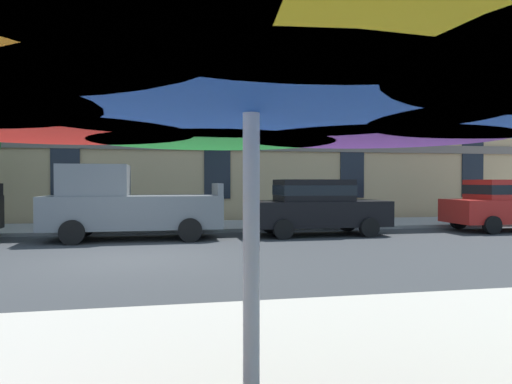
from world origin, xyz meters
TOP-DOWN VIEW (x-y plane):
  - ground_plane at (0.00, 0.00)m, footprint 120.00×120.00m
  - sidewalk_far at (0.00, 6.80)m, footprint 56.00×3.60m
  - apartment_building at (0.00, 14.99)m, footprint 36.03×12.08m
  - pickup_gray at (-0.31, 3.70)m, footprint 5.10×2.12m
  - sedan_black at (5.57, 3.70)m, footprint 4.40×1.98m
  - sedan_red at (12.58, 3.70)m, footprint 4.40×1.98m
  - patio_umbrella at (1.05, -9.00)m, footprint 3.95×3.95m

SIDE VIEW (x-z plane):
  - ground_plane at x=0.00m, z-range 0.00..0.00m
  - sidewalk_far at x=0.00m, z-range 0.00..0.12m
  - sedan_black at x=5.57m, z-range 0.06..1.84m
  - sedan_red at x=12.58m, z-range 0.06..1.84m
  - pickup_gray at x=-0.31m, z-range -0.07..2.13m
  - patio_umbrella at x=1.05m, z-range 0.94..3.46m
  - apartment_building at x=0.00m, z-range 0.00..16.00m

